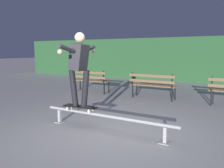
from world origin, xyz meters
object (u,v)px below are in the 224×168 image
object	(u,v)px
skateboarder	(79,63)
park_bench_left_center	(152,83)
grind_rail	(105,118)
park_bench_leftmost	(90,79)
skateboard	(80,107)

from	to	relation	value
skateboarder	park_bench_left_center	bearing A→B (deg)	86.31
grind_rail	park_bench_left_center	xyz separation A→B (m)	(-0.42, 3.60, 0.26)
skateboarder	park_bench_leftmost	distance (m)	4.38
skateboard	skateboarder	bearing A→B (deg)	7.38
skateboarder	skateboard	bearing A→B (deg)	-172.62
grind_rail	skateboarder	size ratio (longest dim) A/B	1.94
grind_rail	park_bench_left_center	bearing A→B (deg)	96.58
skateboarder	grind_rail	bearing A→B (deg)	-0.03
skateboard	park_bench_leftmost	world-z (taller)	park_bench_leftmost
grind_rail	skateboard	distance (m)	0.67
skateboard	park_bench_left_center	xyz separation A→B (m)	(0.24, 3.60, 0.11)
skateboarder	park_bench_leftmost	world-z (taller)	skateboarder
skateboarder	park_bench_leftmost	xyz separation A→B (m)	(-2.35, 3.60, -0.82)
skateboard	skateboarder	distance (m)	0.94
skateboard	park_bench_leftmost	distance (m)	4.30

